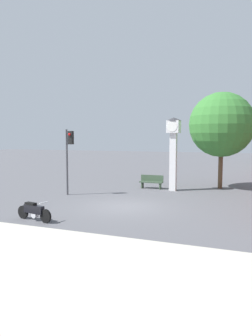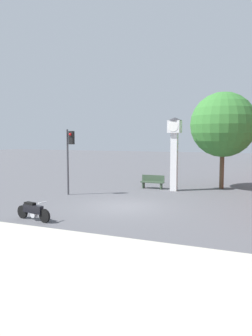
# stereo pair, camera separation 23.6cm
# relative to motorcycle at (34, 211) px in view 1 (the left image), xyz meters

# --- Properties ---
(ground_plane) EXTENTS (120.00, 120.00, 0.00)m
(ground_plane) POSITION_rel_motorcycle_xyz_m (2.54, 4.00, -0.41)
(ground_plane) COLOR #56565B
(sidewalk_strip) EXTENTS (36.00, 6.00, 0.10)m
(sidewalk_strip) POSITION_rel_motorcycle_xyz_m (2.54, -4.00, -0.36)
(sidewalk_strip) COLOR #BCB7A8
(sidewalk_strip) RESTS_ON ground_plane
(motorcycle) EXTENTS (1.93, 0.55, 0.86)m
(motorcycle) POSITION_rel_motorcycle_xyz_m (0.00, 0.00, 0.00)
(motorcycle) COLOR black
(motorcycle) RESTS_ON ground_plane
(clock_tower) EXTENTS (0.96, 0.96, 4.81)m
(clock_tower) POSITION_rel_motorcycle_xyz_m (3.59, 9.91, 2.73)
(clock_tower) COLOR white
(clock_tower) RESTS_ON ground_plane
(traffic_light) EXTENTS (0.50, 0.35, 4.00)m
(traffic_light) POSITION_rel_motorcycle_xyz_m (-1.89, 5.91, 2.34)
(traffic_light) COLOR #47474C
(traffic_light) RESTS_ON ground_plane
(street_tree) EXTENTS (4.39, 4.39, 6.56)m
(street_tree) POSITION_rel_motorcycle_xyz_m (6.40, 12.00, 3.95)
(street_tree) COLOR brown
(street_tree) RESTS_ON ground_plane
(bench) EXTENTS (1.60, 0.44, 0.92)m
(bench) POSITION_rel_motorcycle_xyz_m (2.02, 10.18, 0.08)
(bench) COLOR #384C38
(bench) RESTS_ON ground_plane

